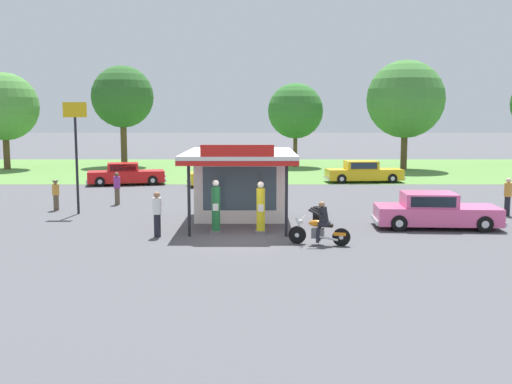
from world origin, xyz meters
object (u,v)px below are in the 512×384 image
gas_pump_offside (263,209)px  parked_car_back_row_far_left (229,176)px  featured_classic_sedan (438,212)px  bystander_admiring_sedan (59,194)px  gas_pump_nearside (219,209)px  motorcycle_with_rider (323,227)px  bystander_standing_back_lot (511,196)px  parked_car_back_row_far_right (366,172)px  parked_car_back_row_centre_right (129,175)px  spare_tire_stack (323,215)px  bystander_chatting_near_pumps (160,213)px  roadside_pole_sign (79,139)px  bystander_strolling_foreground (120,187)px

gas_pump_offside → parked_car_back_row_far_left: 16.39m
featured_classic_sedan → bystander_admiring_sedan: (-17.23, 4.64, 0.12)m
gas_pump_nearside → motorcycle_with_rider: bearing=-29.7°
motorcycle_with_rider → bystander_standing_back_lot: 11.34m
parked_car_back_row_far_right → bystander_standing_back_lot: 14.92m
bystander_standing_back_lot → featured_classic_sedan: bearing=-144.7°
featured_classic_sedan → parked_car_back_row_centre_right: 22.63m
motorcycle_with_rider → spare_tire_stack: (0.44, 4.33, -0.29)m
parked_car_back_row_centre_right → featured_classic_sedan: bearing=-44.2°
parked_car_back_row_centre_right → gas_pump_nearside: bearing=-66.9°
motorcycle_with_rider → gas_pump_nearside: bearing=150.3°
gas_pump_nearside → parked_car_back_row_far_left: size_ratio=0.39×
gas_pump_nearside → bystander_chatting_near_pumps: (-2.19, -0.78, -0.04)m
bystander_admiring_sedan → spare_tire_stack: 13.10m
gas_pump_offside → bystander_admiring_sedan: size_ratio=1.38×
featured_classic_sedan → motorcycle_with_rider: bearing=-146.6°
featured_classic_sedan → bystander_admiring_sedan: size_ratio=3.53×
bystander_admiring_sedan → bystander_standing_back_lot: bearing=-4.3°
roadside_pole_sign → bystander_standing_back_lot: bearing=-1.6°
parked_car_back_row_centre_right → spare_tire_stack: bearing=-52.1°
gas_pump_offside → motorcycle_with_rider: gas_pump_offside is taller
bystander_admiring_sedan → bystander_strolling_foreground: bystander_strolling_foreground is taller
featured_classic_sedan → parked_car_back_row_centre_right: (-16.22, 15.79, -0.00)m
gas_pump_nearside → bystander_chatting_near_pumps: size_ratio=1.21×
parked_car_back_row_far_right → parked_car_back_row_far_left: bearing=-166.6°
gas_pump_nearside → motorcycle_with_rider: gas_pump_nearside is taller
parked_car_back_row_far_right → bystander_strolling_foreground: bearing=-143.9°
parked_car_back_row_far_right → spare_tire_stack: size_ratio=7.73×
bystander_strolling_foreground → bystander_admiring_sedan: bearing=-143.2°
gas_pump_offside → featured_classic_sedan: size_ratio=0.39×
gas_pump_nearside → bystander_admiring_sedan: gas_pump_nearside is taller
roadside_pole_sign → spare_tire_stack: size_ratio=7.28×
parked_car_back_row_far_left → roadside_pole_sign: bearing=-119.3°
gas_pump_nearside → parked_car_back_row_far_right: 20.64m
motorcycle_with_rider → bystander_strolling_foreground: (-9.57, 9.91, 0.25)m
parked_car_back_row_far_right → parked_car_back_row_centre_right: size_ratio=1.02×
bystander_strolling_foreground → spare_tire_stack: (10.01, -5.59, -0.54)m
motorcycle_with_rider → roadside_pole_sign: (-10.73, 6.94, 2.89)m
bystander_chatting_near_pumps → featured_classic_sedan: bearing=9.8°
motorcycle_with_rider → spare_tire_stack: size_ratio=3.03×
gas_pump_offside → motorcycle_with_rider: size_ratio=0.94×
bystander_strolling_foreground → roadside_pole_sign: 4.14m
motorcycle_with_rider → parked_car_back_row_far_right: motorcycle_with_rider is taller
featured_classic_sedan → bystander_admiring_sedan: bearing=164.9°
gas_pump_offside → parked_car_back_row_far_right: bearing=68.3°
gas_pump_offside → parked_car_back_row_centre_right: 19.18m
parked_car_back_row_centre_right → spare_tire_stack: parked_car_back_row_centre_right is taller
bystander_admiring_sedan → motorcycle_with_rider: bearing=-33.4°
motorcycle_with_rider → bystander_strolling_foreground: bearing=134.0°
gas_pump_nearside → parked_car_back_row_far_right: gas_pump_nearside is taller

